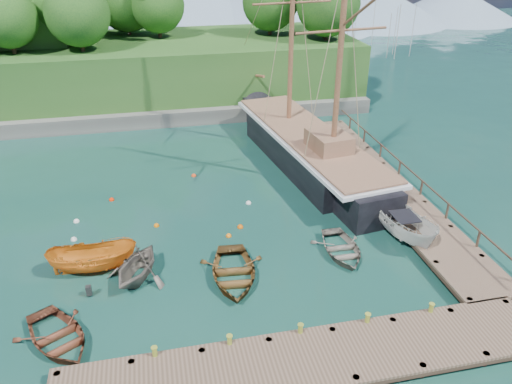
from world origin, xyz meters
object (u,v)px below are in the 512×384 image
at_px(rowboat_2, 233,279).
at_px(rowboat_1, 138,278).
at_px(rowboat_0, 59,343).
at_px(schooner, 308,152).
at_px(rowboat_3, 341,253).
at_px(cabin_boat_white, 401,238).
at_px(motorboat_orange, 95,271).

bearing_deg(rowboat_2, rowboat_1, 173.10).
bearing_deg(rowboat_1, rowboat_0, -104.53).
bearing_deg(rowboat_2, schooner, 63.35).
bearing_deg(rowboat_2, rowboat_3, 14.24).
relative_size(rowboat_0, cabin_boat_white, 0.80).
bearing_deg(rowboat_2, cabin_boat_white, 14.98).
bearing_deg(cabin_boat_white, rowboat_2, -179.54).
bearing_deg(schooner, motorboat_orange, -153.15).
height_order(rowboat_3, motorboat_orange, motorboat_orange).
height_order(rowboat_1, motorboat_orange, rowboat_1).
bearing_deg(rowboat_0, motorboat_orange, 46.87).
bearing_deg(rowboat_3, cabin_boat_white, 11.80).
distance_m(rowboat_0, rowboat_3, 14.57).
bearing_deg(motorboat_orange, rowboat_3, -91.87).
distance_m(cabin_boat_white, schooner, 10.92).
bearing_deg(rowboat_0, rowboat_2, -10.85).
height_order(rowboat_1, rowboat_2, rowboat_1).
xyz_separation_m(rowboat_3, schooner, (1.68, 11.36, 1.04)).
relative_size(rowboat_1, rowboat_2, 0.78).
distance_m(rowboat_1, schooner, 16.79).
bearing_deg(motorboat_orange, schooner, -51.77).
relative_size(rowboat_1, motorboat_orange, 0.80).
height_order(rowboat_1, rowboat_3, rowboat_1).
relative_size(motorboat_orange, schooner, 0.17).
bearing_deg(rowboat_1, cabin_boat_white, 29.16).
distance_m(rowboat_2, schooner, 14.56).
bearing_deg(schooner, rowboat_3, -106.30).
bearing_deg(schooner, rowboat_1, -145.84).
relative_size(rowboat_3, motorboat_orange, 0.86).
distance_m(rowboat_0, rowboat_2, 8.46).
distance_m(rowboat_1, rowboat_3, 10.77).
bearing_deg(rowboat_0, cabin_boat_white, -16.09).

